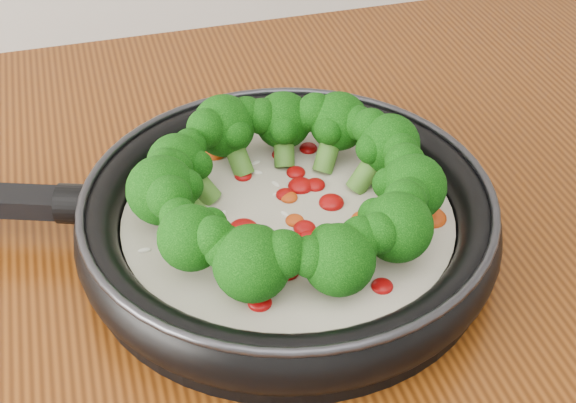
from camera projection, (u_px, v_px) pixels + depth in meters
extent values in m
cylinder|color=black|center=(288.00, 242.00, 0.68)|extent=(0.43, 0.43, 0.01)
torus|color=black|center=(288.00, 218.00, 0.67)|extent=(0.45, 0.45, 0.04)
torus|color=#2D2D33|center=(288.00, 196.00, 0.65)|extent=(0.44, 0.44, 0.01)
cylinder|color=black|center=(78.00, 204.00, 0.67)|extent=(0.04, 0.04, 0.03)
cylinder|color=beige|center=(288.00, 225.00, 0.67)|extent=(0.35, 0.35, 0.02)
ellipsoid|color=#970708|center=(396.00, 170.00, 0.71)|extent=(0.03, 0.03, 0.01)
ellipsoid|color=#970708|center=(260.00, 303.00, 0.58)|extent=(0.02, 0.02, 0.01)
ellipsoid|color=#C13B0C|center=(289.00, 197.00, 0.68)|extent=(0.02, 0.02, 0.01)
ellipsoid|color=#970708|center=(382.00, 286.00, 0.60)|extent=(0.02, 0.02, 0.01)
ellipsoid|color=#970708|center=(243.00, 230.00, 0.65)|extent=(0.03, 0.03, 0.01)
ellipsoid|color=#C13B0C|center=(365.00, 220.00, 0.66)|extent=(0.03, 0.03, 0.01)
ellipsoid|color=#970708|center=(305.00, 228.00, 0.65)|extent=(0.02, 0.02, 0.01)
ellipsoid|color=#970708|center=(274.00, 256.00, 0.62)|extent=(0.02, 0.02, 0.01)
ellipsoid|color=#C13B0C|center=(386.00, 161.00, 0.72)|extent=(0.03, 0.03, 0.01)
ellipsoid|color=#970708|center=(243.00, 176.00, 0.70)|extent=(0.02, 0.02, 0.01)
ellipsoid|color=#970708|center=(287.00, 271.00, 0.61)|extent=(0.03, 0.03, 0.01)
ellipsoid|color=#C13B0C|center=(332.00, 272.00, 0.61)|extent=(0.02, 0.02, 0.01)
ellipsoid|color=#970708|center=(308.00, 148.00, 0.74)|extent=(0.02, 0.02, 0.01)
ellipsoid|color=#970708|center=(285.00, 195.00, 0.68)|extent=(0.02, 0.02, 0.01)
ellipsoid|color=#C13B0C|center=(343.00, 265.00, 0.61)|extent=(0.02, 0.02, 0.01)
ellipsoid|color=#970708|center=(315.00, 185.00, 0.69)|extent=(0.02, 0.02, 0.01)
ellipsoid|color=#970708|center=(296.00, 173.00, 0.71)|extent=(0.02, 0.02, 0.01)
ellipsoid|color=#C13B0C|center=(215.00, 153.00, 0.73)|extent=(0.03, 0.03, 0.01)
ellipsoid|color=#970708|center=(309.00, 238.00, 0.64)|extent=(0.02, 0.02, 0.01)
ellipsoid|color=#970708|center=(331.00, 203.00, 0.67)|extent=(0.03, 0.03, 0.01)
ellipsoid|color=#C13B0C|center=(431.00, 218.00, 0.66)|extent=(0.03, 0.03, 0.01)
ellipsoid|color=#970708|center=(281.00, 155.00, 0.73)|extent=(0.02, 0.02, 0.01)
ellipsoid|color=#970708|center=(301.00, 186.00, 0.69)|extent=(0.03, 0.03, 0.01)
ellipsoid|color=#C13B0C|center=(295.00, 220.00, 0.66)|extent=(0.02, 0.02, 0.01)
ellipsoid|color=white|center=(256.00, 163.00, 0.72)|extent=(0.01, 0.01, 0.00)
ellipsoid|color=white|center=(273.00, 134.00, 0.76)|extent=(0.01, 0.01, 0.00)
ellipsoid|color=white|center=(144.00, 250.00, 0.63)|extent=(0.01, 0.00, 0.00)
ellipsoid|color=white|center=(338.00, 250.00, 0.63)|extent=(0.01, 0.01, 0.00)
ellipsoid|color=white|center=(279.00, 194.00, 0.68)|extent=(0.01, 0.01, 0.00)
ellipsoid|color=white|center=(285.00, 215.00, 0.66)|extent=(0.01, 0.01, 0.00)
ellipsoid|color=white|center=(223.00, 214.00, 0.66)|extent=(0.01, 0.01, 0.00)
ellipsoid|color=white|center=(181.00, 195.00, 0.69)|extent=(0.01, 0.01, 0.00)
ellipsoid|color=white|center=(202.00, 154.00, 0.73)|extent=(0.01, 0.01, 0.00)
ellipsoid|color=white|center=(173.00, 197.00, 0.68)|extent=(0.01, 0.01, 0.00)
ellipsoid|color=white|center=(295.00, 238.00, 0.64)|extent=(0.01, 0.01, 0.00)
ellipsoid|color=white|center=(301.00, 260.00, 0.62)|extent=(0.01, 0.01, 0.00)
ellipsoid|color=white|center=(353.00, 184.00, 0.70)|extent=(0.01, 0.01, 0.00)
ellipsoid|color=white|center=(236.00, 263.00, 0.62)|extent=(0.01, 0.01, 0.00)
ellipsoid|color=white|center=(253.00, 245.00, 0.63)|extent=(0.01, 0.01, 0.00)
ellipsoid|color=white|center=(257.00, 173.00, 0.71)|extent=(0.01, 0.01, 0.00)
ellipsoid|color=white|center=(276.00, 184.00, 0.70)|extent=(0.01, 0.01, 0.00)
ellipsoid|color=white|center=(329.00, 260.00, 0.62)|extent=(0.01, 0.01, 0.00)
cylinder|color=#4F852B|center=(385.00, 205.00, 0.65)|extent=(0.04, 0.03, 0.04)
sphere|color=black|center=(413.00, 187.00, 0.64)|extent=(0.07, 0.07, 0.05)
sphere|color=black|center=(405.00, 163.00, 0.65)|extent=(0.04, 0.04, 0.03)
sphere|color=black|center=(409.00, 196.00, 0.62)|extent=(0.04, 0.04, 0.03)
sphere|color=black|center=(389.00, 184.00, 0.64)|extent=(0.03, 0.03, 0.03)
cylinder|color=#4F852B|center=(368.00, 171.00, 0.69)|extent=(0.04, 0.03, 0.04)
sphere|color=black|center=(389.00, 144.00, 0.68)|extent=(0.07, 0.07, 0.05)
sphere|color=black|center=(371.00, 127.00, 0.69)|extent=(0.04, 0.04, 0.03)
sphere|color=black|center=(400.00, 151.00, 0.66)|extent=(0.04, 0.04, 0.03)
sphere|color=black|center=(371.00, 149.00, 0.67)|extent=(0.03, 0.03, 0.03)
cylinder|color=#4F852B|center=(328.00, 151.00, 0.71)|extent=(0.04, 0.04, 0.04)
sphere|color=black|center=(339.00, 121.00, 0.71)|extent=(0.07, 0.07, 0.05)
sphere|color=black|center=(315.00, 111.00, 0.71)|extent=(0.04, 0.04, 0.03)
sphere|color=black|center=(358.00, 123.00, 0.70)|extent=(0.04, 0.04, 0.03)
sphere|color=black|center=(330.00, 130.00, 0.70)|extent=(0.03, 0.03, 0.03)
cylinder|color=#4F852B|center=(284.00, 148.00, 0.72)|extent=(0.03, 0.04, 0.04)
sphere|color=black|center=(283.00, 120.00, 0.72)|extent=(0.07, 0.07, 0.05)
sphere|color=black|center=(261.00, 116.00, 0.71)|extent=(0.04, 0.04, 0.03)
sphere|color=black|center=(305.00, 116.00, 0.71)|extent=(0.04, 0.04, 0.03)
sphere|color=black|center=(284.00, 130.00, 0.70)|extent=(0.03, 0.03, 0.03)
cylinder|color=#4F852B|center=(237.00, 155.00, 0.71)|extent=(0.03, 0.04, 0.04)
sphere|color=black|center=(224.00, 126.00, 0.71)|extent=(0.07, 0.07, 0.06)
sphere|color=black|center=(206.00, 128.00, 0.69)|extent=(0.04, 0.04, 0.03)
sphere|color=black|center=(246.00, 114.00, 0.71)|extent=(0.04, 0.04, 0.03)
sphere|color=black|center=(235.00, 134.00, 0.69)|extent=(0.04, 0.04, 0.03)
cylinder|color=#4F852B|center=(200.00, 184.00, 0.67)|extent=(0.04, 0.04, 0.04)
sphere|color=black|center=(177.00, 163.00, 0.67)|extent=(0.06, 0.06, 0.05)
sphere|color=black|center=(174.00, 169.00, 0.65)|extent=(0.04, 0.04, 0.03)
sphere|color=black|center=(189.00, 145.00, 0.68)|extent=(0.04, 0.04, 0.03)
sphere|color=black|center=(198.00, 165.00, 0.66)|extent=(0.03, 0.03, 0.02)
cylinder|color=#4F852B|center=(191.00, 208.00, 0.65)|extent=(0.04, 0.02, 0.04)
sphere|color=black|center=(161.00, 190.00, 0.63)|extent=(0.07, 0.07, 0.06)
sphere|color=black|center=(169.00, 197.00, 0.61)|extent=(0.04, 0.04, 0.03)
sphere|color=black|center=(166.00, 168.00, 0.64)|extent=(0.04, 0.04, 0.03)
sphere|color=black|center=(186.00, 186.00, 0.63)|extent=(0.04, 0.04, 0.03)
cylinder|color=#4F852B|center=(214.00, 245.00, 0.61)|extent=(0.04, 0.03, 0.04)
sphere|color=black|center=(191.00, 238.00, 0.59)|extent=(0.06, 0.06, 0.05)
sphere|color=black|center=(214.00, 237.00, 0.58)|extent=(0.04, 0.04, 0.03)
sphere|color=black|center=(179.00, 217.00, 0.60)|extent=(0.04, 0.04, 0.03)
sphere|color=black|center=(211.00, 224.00, 0.60)|extent=(0.03, 0.03, 0.03)
cylinder|color=#4F852B|center=(260.00, 264.00, 0.60)|extent=(0.03, 0.04, 0.04)
sphere|color=black|center=(252.00, 263.00, 0.57)|extent=(0.07, 0.07, 0.06)
sphere|color=black|center=(283.00, 254.00, 0.57)|extent=(0.05, 0.05, 0.04)
sphere|color=black|center=(225.00, 247.00, 0.58)|extent=(0.04, 0.04, 0.03)
sphere|color=black|center=(260.00, 244.00, 0.59)|extent=(0.04, 0.04, 0.03)
cylinder|color=#4F852B|center=(327.00, 261.00, 0.60)|extent=(0.02, 0.04, 0.04)
sphere|color=black|center=(339.00, 260.00, 0.58)|extent=(0.07, 0.07, 0.05)
sphere|color=black|center=(361.00, 238.00, 0.58)|extent=(0.04, 0.04, 0.03)
sphere|color=black|center=(311.00, 257.00, 0.57)|extent=(0.04, 0.04, 0.03)
sphere|color=black|center=(328.00, 241.00, 0.59)|extent=(0.03, 0.03, 0.03)
cylinder|color=#4F852B|center=(371.00, 237.00, 0.62)|extent=(0.04, 0.04, 0.04)
sphere|color=black|center=(398.00, 227.00, 0.60)|extent=(0.07, 0.07, 0.05)
sphere|color=black|center=(404.00, 201.00, 0.61)|extent=(0.04, 0.04, 0.03)
sphere|color=black|center=(379.00, 233.00, 0.58)|extent=(0.04, 0.04, 0.03)
sphere|color=black|center=(375.00, 215.00, 0.60)|extent=(0.03, 0.03, 0.03)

